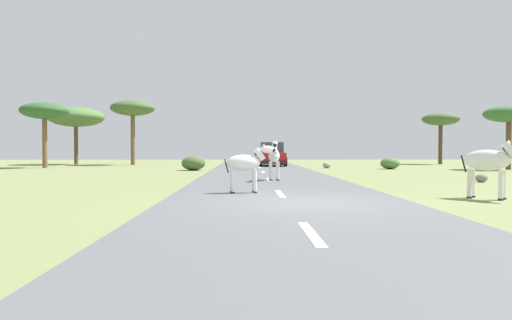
# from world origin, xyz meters

# --- Properties ---
(ground_plane) EXTENTS (90.00, 90.00, 0.00)m
(ground_plane) POSITION_xyz_m (0.00, 0.00, 0.00)
(ground_plane) COLOR olive
(road) EXTENTS (6.00, 64.00, 0.05)m
(road) POSITION_xyz_m (-0.42, 0.00, 0.03)
(road) COLOR #56595B
(road) RESTS_ON ground_plane
(lane_markings) EXTENTS (0.16, 56.00, 0.01)m
(lane_markings) POSITION_xyz_m (-0.42, -1.00, 0.05)
(lane_markings) COLOR silver
(lane_markings) RESTS_ON road
(zebra_0) EXTENTS (0.47, 1.71, 1.61)m
(zebra_0) POSITION_xyz_m (-0.24, 7.56, 1.01)
(zebra_0) COLOR silver
(zebra_0) RESTS_ON road
(zebra_1) EXTENTS (1.43, 1.36, 1.66)m
(zebra_1) POSITION_xyz_m (4.95, 0.97, 0.99)
(zebra_1) COLOR silver
(zebra_1) RESTS_ON ground_plane
(zebra_2) EXTENTS (1.49, 0.52, 1.41)m
(zebra_2) POSITION_xyz_m (-1.36, 2.35, 0.89)
(zebra_2) COLOR silver
(zebra_2) RESTS_ON road
(car_0) EXTENTS (2.07, 4.37, 1.74)m
(car_0) POSITION_xyz_m (0.58, 23.52, 0.85)
(car_0) COLOR red
(car_0) RESTS_ON road
(tree_0) EXTENTS (3.19, 3.19, 4.47)m
(tree_0) POSITION_xyz_m (-15.13, 21.11, 3.84)
(tree_0) COLOR brown
(tree_0) RESTS_ON ground_plane
(tree_1) EXTENTS (4.62, 4.62, 4.77)m
(tree_1) POSITION_xyz_m (-15.54, 28.06, 3.94)
(tree_1) COLOR brown
(tree_1) RESTS_ON ground_plane
(tree_2) EXTENTS (3.07, 3.07, 4.37)m
(tree_2) POSITION_xyz_m (15.21, 27.94, 3.76)
(tree_2) COLOR #4C3823
(tree_2) RESTS_ON ground_plane
(tree_3) EXTENTS (3.56, 3.56, 5.25)m
(tree_3) POSITION_xyz_m (-10.55, 26.96, 4.55)
(tree_3) COLOR brown
(tree_3) RESTS_ON ground_plane
(tree_4) EXTENTS (3.01, 3.01, 4.02)m
(tree_4) POSITION_xyz_m (15.10, 17.65, 3.44)
(tree_4) COLOR brown
(tree_4) RESTS_ON ground_plane
(bush_2) EXTENTS (1.44, 1.29, 0.86)m
(bush_2) POSITION_xyz_m (-4.53, 17.17, 0.43)
(bush_2) COLOR #425B2D
(bush_2) RESTS_ON ground_plane
(bush_3) EXTENTS (1.23, 1.11, 0.74)m
(bush_3) POSITION_xyz_m (7.97, 18.71, 0.37)
(bush_3) COLOR #4C7038
(bush_3) RESTS_ON ground_plane
(rock_0) EXTENTS (0.49, 0.35, 0.33)m
(rock_0) POSITION_xyz_m (7.83, 6.97, 0.16)
(rock_0) COLOR gray
(rock_0) RESTS_ON ground_plane
(rock_1) EXTENTS (0.55, 0.55, 0.39)m
(rock_1) POSITION_xyz_m (4.17, 20.36, 0.20)
(rock_1) COLOR gray
(rock_1) RESTS_ON ground_plane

